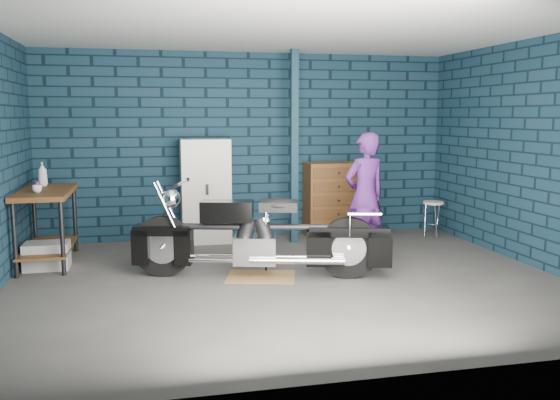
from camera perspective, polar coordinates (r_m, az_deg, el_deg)
The scene contains 14 objects.
ground at distance 6.55m, azimuth 0.82°, elevation -7.77°, with size 6.00×6.00×0.00m, color #494644.
room_walls at distance 6.84m, azimuth -0.25°, elevation 9.04°, with size 6.02×5.01×2.71m.
support_post at distance 8.34m, azimuth 1.38°, elevation 5.08°, with size 0.10×0.10×2.70m, color #122D3B.
workbench at distance 7.73m, azimuth -21.48°, elevation -2.42°, with size 0.60×1.40×0.91m, color brown.
drip_mat at distance 6.70m, azimuth -1.84°, elevation -7.38°, with size 0.76×0.57×0.01m, color brown.
motorcycle at distance 6.58m, azimuth -1.87°, elevation -2.87°, with size 2.45×0.66×1.08m, color black, non-canonical shape.
person at distance 7.52m, azimuth 8.17°, elevation 0.41°, with size 0.58×0.38×1.59m, color #4E1E70.
storage_bin at distance 7.53m, azimuth -21.51°, elevation -5.00°, with size 0.51×0.36×0.31m, color gray.
locker at distance 8.46m, azimuth -7.19°, elevation 0.87°, with size 0.69×0.49×1.47m, color beige.
tool_chest at distance 8.87m, azimuth 5.19°, elevation 0.05°, with size 0.83×0.46×1.10m, color brown.
shop_stool at distance 9.04m, azimuth 14.50°, elevation -1.84°, with size 0.30×0.30×0.54m, color #C7B497, non-canonical shape.
cup_a at distance 7.41m, azimuth -22.35°, elevation 1.00°, with size 0.11×0.11×0.09m, color #C7B497.
mug_purple at distance 7.71m, azimuth -22.34°, elevation 1.29°, with size 0.07×0.07×0.10m, color #5A175F.
bottle at distance 8.07m, azimuth -21.89°, elevation 2.34°, with size 0.12×0.12×0.30m, color gray.
Camera 1 is at (-1.48, -6.12, 1.80)m, focal length 38.00 mm.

